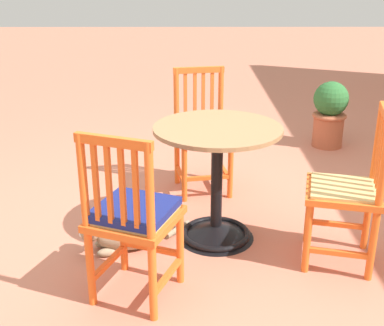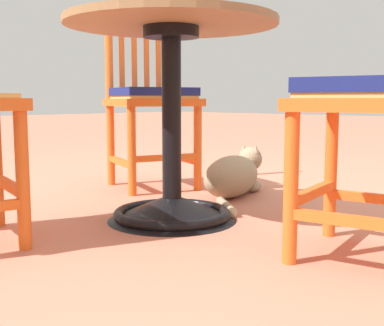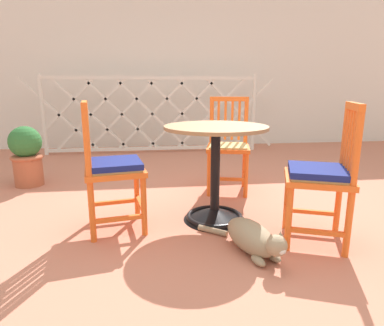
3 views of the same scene
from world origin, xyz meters
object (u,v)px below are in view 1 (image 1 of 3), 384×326
Objects in this scene: terracotta_planter at (330,113)px; orange_chair_at_corner at (133,218)px; tabby_cat at (126,234)px; orange_chair_by_planter at (202,133)px; orange_chair_near_fence at (348,192)px; cafe_table at (216,196)px.

orange_chair_at_corner is at bearing -34.07° from terracotta_planter.
tabby_cat is (-0.46, -0.10, -0.35)m from orange_chair_at_corner.
orange_chair_near_fence is (1.02, 0.78, -0.01)m from orange_chair_by_planter.
cafe_table is at bearing 143.52° from orange_chair_at_corner.
orange_chair_by_planter reaches higher than cafe_table.
terracotta_planter is at bearing 129.40° from orange_chair_by_planter.
cafe_table is at bearing 103.96° from tabby_cat.
terracotta_planter is (-2.35, 1.59, -0.12)m from orange_chair_at_corner.
cafe_table is at bearing -110.56° from orange_chair_near_fence.
orange_chair_at_corner is at bearing 12.46° from tabby_cat.
orange_chair_by_planter is 1.07m from tabby_cat.
orange_chair_near_fence reaches higher than cafe_table.
orange_chair_near_fence is (-0.33, 1.16, -0.01)m from orange_chair_at_corner.
orange_chair_near_fence is (0.27, 0.72, 0.15)m from cafe_table.
orange_chair_at_corner is 1.00× the size of orange_chair_near_fence.
orange_chair_by_planter and orange_chair_near_fence have the same top height.
terracotta_planter is at bearing 146.79° from cafe_table.
orange_chair_by_planter is at bearing 151.71° from tabby_cat.
orange_chair_at_corner is (1.35, -0.37, 0.00)m from orange_chair_by_planter.
orange_chair_by_planter is at bearing -50.60° from terracotta_planter.
orange_chair_near_fence is 1.47× the size of terracotta_planter.
cafe_table is at bearing -33.21° from terracotta_planter.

